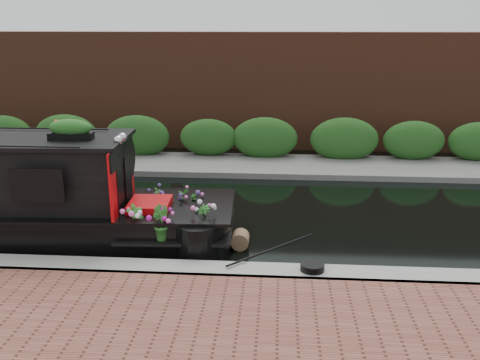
{
  "coord_description": "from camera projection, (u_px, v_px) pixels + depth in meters",
  "views": [
    {
      "loc": [
        2.46,
        -11.68,
        4.37
      ],
      "look_at": [
        1.64,
        -0.6,
        1.04
      ],
      "focal_mm": 40.0,
      "sensor_mm": 36.0,
      "label": 1
    }
  ],
  "objects": [
    {
      "name": "far_brick_wall",
      "position": [
        211.0,
        145.0,
        19.46
      ],
      "size": [
        40.0,
        1.0,
        8.0
      ],
      "primitive_type": "cube",
      "color": "#572F1D",
      "rests_on": "ground"
    },
    {
      "name": "near_bank_coping",
      "position": [
        136.0,
        278.0,
        9.43
      ],
      "size": [
        40.0,
        0.6,
        0.5
      ],
      "primitive_type": "cube",
      "color": "gray",
      "rests_on": "ground"
    },
    {
      "name": "coiled_mooring_rope",
      "position": [
        312.0,
        267.0,
        9.17
      ],
      "size": [
        0.42,
        0.42,
        0.12
      ],
      "primitive_type": "cylinder",
      "color": "black",
      "rests_on": "near_bank_coping"
    },
    {
      "name": "far_bank_path",
      "position": [
        199.0,
        167.0,
        16.6
      ],
      "size": [
        40.0,
        2.4,
        0.34
      ],
      "primitive_type": "cube",
      "color": "#62625E",
      "rests_on": "ground"
    },
    {
      "name": "rope_fender",
      "position": [
        240.0,
        240.0,
        10.65
      ],
      "size": [
        0.35,
        0.39,
        0.35
      ],
      "primitive_type": "cylinder",
      "rotation": [
        1.57,
        0.0,
        0.0
      ],
      "color": "brown",
      "rests_on": "ground"
    },
    {
      "name": "ground",
      "position": [
        172.0,
        214.0,
        12.58
      ],
      "size": [
        80.0,
        80.0,
        0.0
      ],
      "primitive_type": "plane",
      "color": "black",
      "rests_on": "ground"
    },
    {
      "name": "far_hedge",
      "position": [
        203.0,
        160.0,
        17.46
      ],
      "size": [
        40.0,
        1.1,
        2.8
      ],
      "primitive_type": "cube",
      "color": "#1F4B19",
      "rests_on": "ground"
    }
  ]
}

